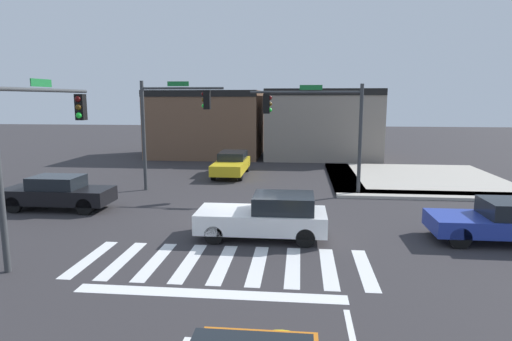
{
  "coord_description": "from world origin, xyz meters",
  "views": [
    {
      "loc": [
        2.19,
        -16.48,
        4.78
      ],
      "look_at": [
        0.38,
        1.29,
        1.82
      ],
      "focal_mm": 30.65,
      "sensor_mm": 36.0,
      "label": 1
    }
  ],
  "objects_px": {
    "car_black": "(58,193)",
    "car_blue": "(504,221)",
    "car_yellow": "(232,163)",
    "car_white": "(267,216)",
    "traffic_signal_northwest": "(171,116)",
    "traffic_signal_northeast": "(318,118)",
    "traffic_signal_southwest": "(40,130)"
  },
  "relations": [
    {
      "from": "traffic_signal_northwest",
      "to": "car_white",
      "type": "bearing_deg",
      "value": -53.25
    },
    {
      "from": "traffic_signal_southwest",
      "to": "traffic_signal_northwest",
      "type": "bearing_deg",
      "value": -9.41
    },
    {
      "from": "traffic_signal_northeast",
      "to": "car_blue",
      "type": "relative_size",
      "value": 1.23
    },
    {
      "from": "traffic_signal_northwest",
      "to": "car_blue",
      "type": "height_order",
      "value": "traffic_signal_northwest"
    },
    {
      "from": "traffic_signal_northwest",
      "to": "traffic_signal_northeast",
      "type": "distance_m",
      "value": 7.39
    },
    {
      "from": "traffic_signal_northwest",
      "to": "traffic_signal_southwest",
      "type": "height_order",
      "value": "traffic_signal_northwest"
    },
    {
      "from": "car_blue",
      "to": "traffic_signal_northeast",
      "type": "bearing_deg",
      "value": -48.62
    },
    {
      "from": "traffic_signal_northeast",
      "to": "car_black",
      "type": "distance_m",
      "value": 12.39
    },
    {
      "from": "traffic_signal_northwest",
      "to": "car_black",
      "type": "height_order",
      "value": "traffic_signal_northwest"
    },
    {
      "from": "traffic_signal_northeast",
      "to": "car_white",
      "type": "bearing_deg",
      "value": 75.01
    },
    {
      "from": "traffic_signal_southwest",
      "to": "traffic_signal_northeast",
      "type": "distance_m",
      "value": 12.57
    },
    {
      "from": "car_black",
      "to": "car_blue",
      "type": "xyz_separation_m",
      "value": [
        17.25,
        -2.61,
        -0.01
      ]
    },
    {
      "from": "car_blue",
      "to": "car_yellow",
      "type": "bearing_deg",
      "value": -46.8
    },
    {
      "from": "car_yellow",
      "to": "car_white",
      "type": "bearing_deg",
      "value": 14.52
    },
    {
      "from": "car_yellow",
      "to": "car_blue",
      "type": "height_order",
      "value": "car_blue"
    },
    {
      "from": "car_black",
      "to": "car_white",
      "type": "xyz_separation_m",
      "value": [
        9.31,
        -2.98,
        0.02
      ]
    },
    {
      "from": "traffic_signal_northwest",
      "to": "traffic_signal_northeast",
      "type": "relative_size",
      "value": 1.03
    },
    {
      "from": "car_black",
      "to": "car_blue",
      "type": "height_order",
      "value": "car_black"
    },
    {
      "from": "car_yellow",
      "to": "car_black",
      "type": "relative_size",
      "value": 1.04
    },
    {
      "from": "traffic_signal_southwest",
      "to": "car_blue",
      "type": "relative_size",
      "value": 1.26
    },
    {
      "from": "traffic_signal_northwest",
      "to": "car_white",
      "type": "distance_m",
      "value": 9.65
    },
    {
      "from": "car_black",
      "to": "car_yellow",
      "type": "bearing_deg",
      "value": 56.24
    },
    {
      "from": "traffic_signal_southwest",
      "to": "car_black",
      "type": "bearing_deg",
      "value": 26.74
    },
    {
      "from": "traffic_signal_northwest",
      "to": "car_black",
      "type": "relative_size",
      "value": 1.23
    },
    {
      "from": "car_yellow",
      "to": "car_blue",
      "type": "xyz_separation_m",
      "value": [
        11.1,
        -11.81,
        -0.01
      ]
    },
    {
      "from": "traffic_signal_northeast",
      "to": "car_yellow",
      "type": "xyz_separation_m",
      "value": [
        -5.08,
        4.99,
        -3.09
      ]
    },
    {
      "from": "traffic_signal_southwest",
      "to": "car_white",
      "type": "distance_m",
      "value": 7.78
    },
    {
      "from": "car_black",
      "to": "car_white",
      "type": "relative_size",
      "value": 1.04
    },
    {
      "from": "car_blue",
      "to": "traffic_signal_southwest",
      "type": "bearing_deg",
      "value": 7.92
    },
    {
      "from": "car_yellow",
      "to": "car_black",
      "type": "bearing_deg",
      "value": -33.76
    },
    {
      "from": "car_yellow",
      "to": "car_white",
      "type": "relative_size",
      "value": 1.08
    },
    {
      "from": "traffic_signal_southwest",
      "to": "car_yellow",
      "type": "bearing_deg",
      "value": -15.29
    }
  ]
}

